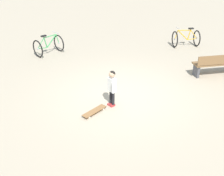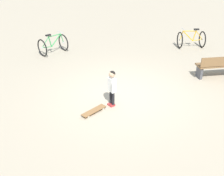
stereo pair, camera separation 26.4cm
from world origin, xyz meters
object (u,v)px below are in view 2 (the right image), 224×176
child_person (112,85)px  skateboard (94,111)px  street_bench (221,66)px  bicycle_far (191,39)px  bicycle_mid (53,45)px

child_person → skateboard: (0.16, -0.61, -0.60)m
child_person → street_bench: size_ratio=0.64×
street_bench → skateboard: bearing=-84.9°
skateboard → bicycle_far: (-3.32, 5.77, 0.32)m
bicycle_mid → bicycle_far: (1.69, 5.74, 0.00)m
child_person → skateboard: 0.87m
skateboard → street_bench: street_bench is taller
skateboard → street_bench: (-0.42, 4.72, 0.36)m
bicycle_far → street_bench: size_ratio=0.74×
child_person → bicycle_far: (-3.16, 5.16, -0.28)m
skateboard → bicycle_mid: bearing=179.7°
skateboard → bicycle_far: bicycle_far is taller
child_person → street_bench: 4.13m
bicycle_mid → bicycle_far: same height
child_person → bicycle_mid: child_person is taller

